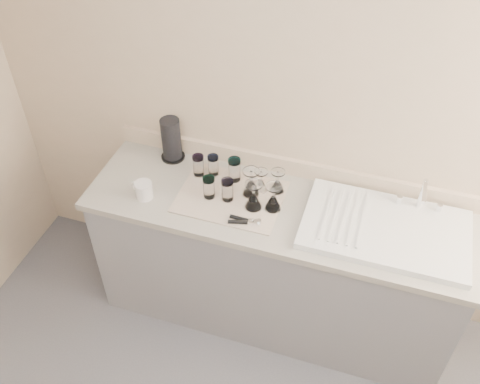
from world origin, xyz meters
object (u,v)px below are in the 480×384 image
(goblet_extra, at_px, (251,186))
(paper_towel_roll, at_px, (171,140))
(goblet_back_right, at_px, (277,184))
(goblet_front_left, at_px, (253,199))
(tumbler_teal, at_px, (198,165))
(tumbler_lavender, at_px, (227,190))
(can_opener, at_px, (245,221))
(white_mug, at_px, (143,190))
(tumbler_blue, at_px, (209,187))
(sink_unit, at_px, (386,229))
(goblet_back_left, at_px, (261,183))
(tumbler_cyan, at_px, (213,165))
(goblet_front_right, at_px, (273,201))
(tumbler_purple, at_px, (234,169))

(goblet_extra, height_order, paper_towel_roll, paper_towel_roll)
(goblet_back_right, relative_size, goblet_front_left, 0.84)
(tumbler_teal, xyz_separation_m, tumbler_lavender, (0.22, -0.14, 0.00))
(can_opener, bearing_deg, white_mug, 177.41)
(tumbler_blue, bearing_deg, can_opener, -28.18)
(sink_unit, height_order, goblet_back_left, sink_unit)
(tumbler_cyan, xyz_separation_m, tumbler_lavender, (0.14, -0.17, 0.00))
(sink_unit, xyz_separation_m, goblet_extra, (-0.72, 0.05, 0.04))
(tumbler_cyan, distance_m, goblet_extra, 0.26)
(tumbler_lavender, distance_m, goblet_back_left, 0.19)
(sink_unit, bearing_deg, paper_towel_roll, 170.31)
(white_mug, bearing_deg, tumbler_cyan, 43.97)
(white_mug, height_order, paper_towel_roll, paper_towel_roll)
(goblet_front_right, bearing_deg, tumbler_blue, -176.96)
(tumbler_teal, relative_size, tumbler_cyan, 1.03)
(tumbler_cyan, relative_size, tumbler_lavender, 0.95)
(tumbler_purple, bearing_deg, goblet_front_left, -47.29)
(goblet_back_right, height_order, goblet_extra, goblet_extra)
(sink_unit, xyz_separation_m, tumbler_cyan, (-0.97, 0.14, 0.05))
(goblet_front_right, height_order, can_opener, goblet_front_right)
(goblet_front_right, xyz_separation_m, can_opener, (-0.11, -0.15, -0.04))
(goblet_back_right, height_order, can_opener, goblet_back_right)
(goblet_extra, bearing_deg, goblet_back_right, 27.56)
(tumbler_teal, height_order, paper_towel_roll, paper_towel_roll)
(tumbler_blue, height_order, goblet_front_right, goblet_front_right)
(goblet_back_right, relative_size, goblet_front_right, 0.88)
(can_opener, bearing_deg, goblet_back_right, 71.93)
(tumbler_blue, height_order, goblet_back_right, goblet_back_right)
(tumbler_teal, height_order, goblet_extra, goblet_extra)
(goblet_front_right, distance_m, goblet_extra, 0.16)
(tumbler_cyan, xyz_separation_m, goblet_front_left, (0.29, -0.18, -0.01))
(goblet_front_right, bearing_deg, goblet_front_left, -166.97)
(tumbler_cyan, height_order, goblet_back_right, goblet_back_right)
(goblet_front_left, relative_size, goblet_extra, 1.01)
(sink_unit, bearing_deg, goblet_front_left, -176.25)
(sink_unit, xyz_separation_m, tumbler_blue, (-0.92, -0.04, 0.05))
(tumbler_teal, height_order, goblet_back_left, goblet_back_left)
(tumbler_blue, relative_size, goblet_front_right, 0.84)
(tumbler_purple, bearing_deg, sink_unit, -8.86)
(tumbler_teal, xyz_separation_m, goblet_front_left, (0.36, -0.16, -0.01))
(sink_unit, relative_size, white_mug, 5.89)
(goblet_front_left, distance_m, white_mug, 0.59)
(sink_unit, bearing_deg, tumbler_lavender, -177.94)
(white_mug, bearing_deg, tumbler_teal, 49.68)
(goblet_extra, bearing_deg, can_opener, -80.89)
(tumbler_purple, height_order, goblet_front_left, goblet_front_left)
(tumbler_cyan, xyz_separation_m, tumbler_blue, (0.04, -0.18, 0.00))
(sink_unit, xyz_separation_m, goblet_back_right, (-0.59, 0.12, 0.03))
(goblet_front_left, bearing_deg, sink_unit, 3.75)
(sink_unit, xyz_separation_m, white_mug, (-1.26, -0.14, 0.03))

